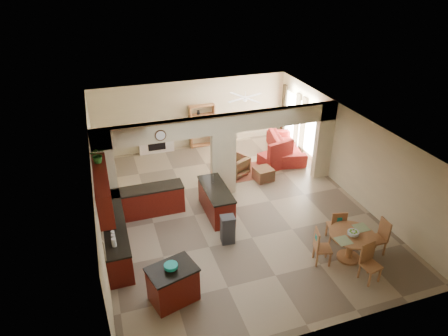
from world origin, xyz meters
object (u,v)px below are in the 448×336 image
object	(u,v)px
sofa	(286,146)
armchair	(236,166)
dining_table	(351,243)
kitchen_island	(173,284)

from	to	relation	value
sofa	armchair	distance (m)	2.65
dining_table	sofa	bearing A→B (deg)	79.14
kitchen_island	dining_table	world-z (taller)	kitchen_island
dining_table	armchair	bearing A→B (deg)	103.66
dining_table	sofa	size ratio (longest dim) A/B	0.45
kitchen_island	armchair	xyz separation A→B (m)	(3.43, 5.19, -0.11)
kitchen_island	armchair	bearing A→B (deg)	41.17
sofa	dining_table	bearing A→B (deg)	-179.27
kitchen_island	dining_table	xyz separation A→B (m)	(4.71, -0.07, 0.06)
kitchen_island	armchair	distance (m)	6.22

